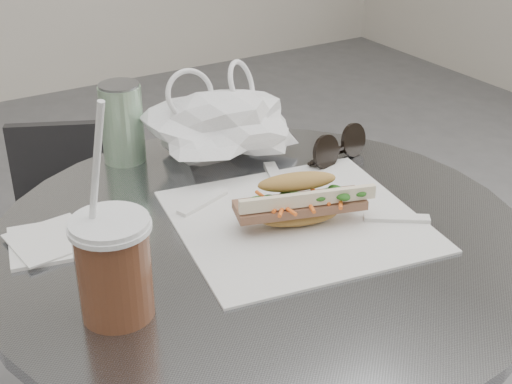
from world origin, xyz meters
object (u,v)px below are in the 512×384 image
chair_far (84,299)px  sunglasses (338,148)px  cafe_table (260,381)px  banh_mi (299,201)px  iced_coffee (114,266)px  drink_can (122,123)px

chair_far → sunglasses: size_ratio=5.18×
cafe_table → banh_mi: (0.06, -0.01, 0.31)m
iced_coffee → chair_far: bearing=78.4°
chair_far → iced_coffee: (-0.13, -0.65, 0.50)m
cafe_table → banh_mi: 0.32m
cafe_table → sunglasses: size_ratio=5.85×
cafe_table → sunglasses: sunglasses is taller
sunglasses → iced_coffee: bearing=-169.9°
sunglasses → drink_can: (-0.31, 0.19, 0.04)m
iced_coffee → sunglasses: (0.47, 0.20, -0.04)m
cafe_table → sunglasses: 0.40m
chair_far → sunglasses: (0.34, -0.45, 0.46)m
banh_mi → iced_coffee: bearing=-151.5°
cafe_table → iced_coffee: iced_coffee is taller
drink_can → chair_far: bearing=97.9°
banh_mi → iced_coffee: size_ratio=0.89×
sunglasses → drink_can: bearing=135.1°
iced_coffee → sunglasses: 0.52m
iced_coffee → sunglasses: size_ratio=2.07×
iced_coffee → sunglasses: iced_coffee is taller
banh_mi → iced_coffee: iced_coffee is taller
chair_far → banh_mi: bearing=130.2°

